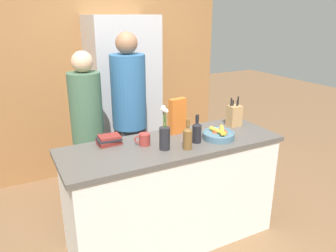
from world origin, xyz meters
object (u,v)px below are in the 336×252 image
at_px(knife_block, 234,115).
at_px(flower_vase, 165,134).
at_px(fruit_bowl, 219,134).
at_px(bottle_oil, 197,132).
at_px(bottle_vinegar, 188,137).
at_px(coffee_mug, 144,139).
at_px(cereal_box, 177,116).
at_px(refrigerator, 124,100).
at_px(book_stack, 109,140).
at_px(person_in_blue, 129,112).
at_px(person_at_sink, 88,128).

distance_m(knife_block, flower_vase, 0.87).
xyz_separation_m(fruit_bowl, bottle_oil, (-0.21, 0.01, 0.06)).
bearing_deg(bottle_vinegar, coffee_mug, 139.66).
bearing_deg(knife_block, cereal_box, 172.82).
bearing_deg(coffee_mug, refrigerator, 76.86).
distance_m(fruit_bowl, flower_vase, 0.52).
distance_m(book_stack, person_in_blue, 0.67).
height_order(flower_vase, coffee_mug, flower_vase).
bearing_deg(fruit_bowl, person_in_blue, 119.80).
relative_size(knife_block, bottle_oil, 1.16).
bearing_deg(person_at_sink, fruit_bowl, -40.68).
bearing_deg(fruit_bowl, book_stack, 161.06).
height_order(fruit_bowl, knife_block, knife_block).
distance_m(flower_vase, person_in_blue, 0.84).
height_order(book_stack, person_at_sink, person_at_sink).
height_order(knife_block, person_in_blue, person_in_blue).
relative_size(coffee_mug, person_at_sink, 0.08).
height_order(book_stack, bottle_vinegar, bottle_vinegar).
xyz_separation_m(flower_vase, bottle_vinegar, (0.16, -0.07, -0.03)).
relative_size(fruit_bowl, person_at_sink, 0.17).
relative_size(book_stack, person_at_sink, 0.12).
height_order(book_stack, bottle_oil, bottle_oil).
relative_size(flower_vase, coffee_mug, 2.80).
bearing_deg(knife_block, coffee_mug, -176.73).
xyz_separation_m(flower_vase, cereal_box, (0.27, 0.28, 0.03)).
distance_m(coffee_mug, person_at_sink, 0.72).
height_order(bottle_oil, person_at_sink, person_at_sink).
height_order(flower_vase, book_stack, flower_vase).
height_order(cereal_box, book_stack, cereal_box).
distance_m(knife_block, bottle_vinegar, 0.73).
bearing_deg(book_stack, knife_block, -4.10).
height_order(coffee_mug, person_at_sink, person_at_sink).
height_order(cereal_box, bottle_oil, cereal_box).
relative_size(knife_block, cereal_box, 0.88).
bearing_deg(person_at_sink, bottle_vinegar, -56.44).
distance_m(book_stack, bottle_vinegar, 0.64).
relative_size(person_at_sink, person_in_blue, 0.92).
distance_m(coffee_mug, bottle_vinegar, 0.36).
relative_size(refrigerator, flower_vase, 5.44).
relative_size(refrigerator, cereal_box, 6.19).
height_order(knife_block, book_stack, knife_block).
height_order(book_stack, person_in_blue, person_in_blue).
distance_m(flower_vase, bottle_vinegar, 0.18).
relative_size(knife_block, book_stack, 1.42).
height_order(cereal_box, person_in_blue, person_in_blue).
xyz_separation_m(bottle_vinegar, person_in_blue, (-0.13, 0.91, -0.02)).
distance_m(refrigerator, coffee_mug, 1.38).
distance_m(flower_vase, book_stack, 0.47).
bearing_deg(flower_vase, knife_block, 14.03).
bearing_deg(coffee_mug, person_in_blue, 78.80).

